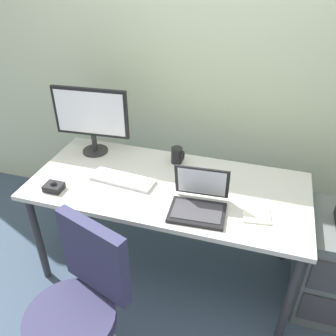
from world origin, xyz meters
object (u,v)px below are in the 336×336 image
at_px(paper_notepad, 256,211).
at_px(monitor_main, 91,116).
at_px(office_chair, 81,317).
at_px(file_cabinet, 336,264).
at_px(trackball_mouse, 54,187).
at_px(coffee_mug, 177,155).
at_px(keyboard, 123,179).
at_px(laptop, 199,201).

bearing_deg(paper_notepad, monitor_main, 163.46).
bearing_deg(paper_notepad, office_chair, -137.28).
relative_size(file_cabinet, trackball_mouse, 5.99).
height_order(coffee_mug, paper_notepad, coffee_mug).
relative_size(monitor_main, coffee_mug, 4.70).
height_order(office_chair, trackball_mouse, office_chair).
bearing_deg(trackball_mouse, keyboard, 29.64).
height_order(file_cabinet, paper_notepad, paper_notepad).
bearing_deg(laptop, file_cabinet, 14.20).
bearing_deg(trackball_mouse, coffee_mug, 39.48).
xyz_separation_m(coffee_mug, paper_notepad, (0.56, -0.38, -0.05)).
bearing_deg(file_cabinet, keyboard, -176.36).
bearing_deg(trackball_mouse, monitor_main, 86.56).
relative_size(keyboard, laptop, 1.29).
bearing_deg(keyboard, laptop, -13.77).
bearing_deg(paper_notepad, laptop, -168.32).
relative_size(office_chair, monitor_main, 1.82).
distance_m(keyboard, coffee_mug, 0.42).
distance_m(monitor_main, laptop, 0.97).
bearing_deg(office_chair, file_cabinet, 33.41).
bearing_deg(laptop, monitor_main, 154.17).
bearing_deg(keyboard, coffee_mug, 49.38).
distance_m(office_chair, trackball_mouse, 0.78).
relative_size(trackball_mouse, paper_notepad, 0.53).
relative_size(laptop, coffee_mug, 2.93).
distance_m(file_cabinet, paper_notepad, 0.69).
bearing_deg(monitor_main, keyboard, -40.56).
distance_m(trackball_mouse, paper_notepad, 1.20).
height_order(office_chair, laptop, laptop).
relative_size(office_chair, trackball_mouse, 8.70).
bearing_deg(trackball_mouse, office_chair, -51.69).
bearing_deg(office_chair, coffee_mug, 79.81).
xyz_separation_m(file_cabinet, monitor_main, (-1.69, 0.20, 0.69)).
xyz_separation_m(monitor_main, paper_notepad, (1.17, -0.35, -0.27)).
xyz_separation_m(file_cabinet, office_chair, (-1.28, -0.85, 0.11)).
xyz_separation_m(trackball_mouse, coffee_mug, (0.63, 0.52, 0.03)).
distance_m(file_cabinet, coffee_mug, 1.21).
bearing_deg(office_chair, trackball_mouse, 128.31).
bearing_deg(laptop, keyboard, 166.23).
relative_size(keyboard, paper_notepad, 2.02).
bearing_deg(trackball_mouse, paper_notepad, 6.88).
bearing_deg(monitor_main, office_chair, -68.64).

